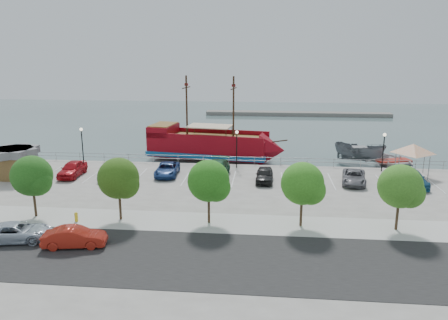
{
  "coord_description": "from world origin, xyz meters",
  "views": [
    {
      "loc": [
        3.21,
        -41.24,
        12.97
      ],
      "look_at": [
        -1.0,
        2.0,
        2.0
      ],
      "focal_mm": 35.0,
      "sensor_mm": 36.0,
      "label": 1
    }
  ],
  "objects": [
    {
      "name": "lamp_post_right",
      "position": [
        16.0,
        6.5,
        2.94
      ],
      "size": [
        0.36,
        0.36,
        4.28
      ],
      "color": "black",
      "rests_on": "land_slab"
    },
    {
      "name": "far_shore",
      "position": [
        10.0,
        55.0,
        -0.6
      ],
      "size": [
        40.0,
        3.0,
        0.8
      ],
      "primitive_type": "cube",
      "color": "slate",
      "rests_on": "ground"
    },
    {
      "name": "shed",
      "position": [
        -22.79,
        0.42,
        1.67
      ],
      "size": [
        3.86,
        3.86,
        3.13
      ],
      "rotation": [
        0.0,
        0.0,
        -0.02
      ],
      "color": "brown",
      "rests_on": "land_slab"
    },
    {
      "name": "tree_e",
      "position": [
        6.15,
        -10.07,
        3.3
      ],
      "size": [
        3.3,
        3.2,
        5.0
      ],
      "color": "#473321",
      "rests_on": "sidewalk"
    },
    {
      "name": "parked_car_b",
      "position": [
        -12.59,
        1.56,
        0.8
      ],
      "size": [
        1.91,
        4.91,
        1.59
      ],
      "primitive_type": "imported",
      "rotation": [
        0.0,
        0.0,
        -0.05
      ],
      "color": "#A6ABBC",
      "rests_on": "land_slab"
    },
    {
      "name": "parked_car_a",
      "position": [
        -17.04,
        1.39,
        0.8
      ],
      "size": [
        2.03,
        4.76,
        1.6
      ],
      "primitive_type": "imported",
      "rotation": [
        0.0,
        0.0,
        0.03
      ],
      "color": "#B6131B",
      "rests_on": "land_slab"
    },
    {
      "name": "canopy_tent",
      "position": [
        18.71,
        5.25,
        3.41
      ],
      "size": [
        5.41,
        5.41,
        3.92
      ],
      "rotation": [
        0.0,
        0.0,
        -0.17
      ],
      "color": "slate",
      "rests_on": "land_slab"
    },
    {
      "name": "street",
      "position": [
        0.0,
        -16.0,
        0.01
      ],
      "size": [
        100.0,
        8.0,
        0.04
      ],
      "primitive_type": "cube",
      "color": "black",
      "rests_on": "land_slab"
    },
    {
      "name": "lamp_post_left",
      "position": [
        -18.0,
        6.5,
        2.94
      ],
      "size": [
        0.36,
        0.36,
        4.28
      ],
      "color": "black",
      "rests_on": "land_slab"
    },
    {
      "name": "speedboat",
      "position": [
        18.59,
        11.11,
        -0.28
      ],
      "size": [
        6.98,
        8.21,
        1.44
      ],
      "primitive_type": "imported",
      "rotation": [
        0.0,
        0.0,
        0.33
      ],
      "color": "silver",
      "rests_on": "ground"
    },
    {
      "name": "tree_d",
      "position": [
        -0.85,
        -10.07,
        3.3
      ],
      "size": [
        3.3,
        3.2,
        5.0
      ],
      "color": "#473321",
      "rests_on": "sidewalk"
    },
    {
      "name": "fire_hydrant",
      "position": [
        -11.28,
        -10.8,
        0.43
      ],
      "size": [
        0.28,
        0.28,
        0.8
      ],
      "rotation": [
        0.0,
        0.0,
        -0.13
      ],
      "color": "yellow",
      "rests_on": "sidewalk"
    },
    {
      "name": "lamp_post_mid",
      "position": [
        0.0,
        6.5,
        2.94
      ],
      "size": [
        0.36,
        0.36,
        4.28
      ],
      "color": "black",
      "rests_on": "land_slab"
    },
    {
      "name": "dock_east",
      "position": [
        16.93,
        9.2,
        -0.82
      ],
      "size": [
        6.52,
        3.76,
        0.36
      ],
      "primitive_type": "cube",
      "rotation": [
        0.0,
        0.0,
        0.33
      ],
      "color": "gray",
      "rests_on": "ground"
    },
    {
      "name": "ground",
      "position": [
        0.0,
        0.0,
        -1.0
      ],
      "size": [
        160.0,
        160.0,
        0.0
      ],
      "primitive_type": "plane",
      "color": "#42595A"
    },
    {
      "name": "sidewalk",
      "position": [
        0.0,
        -10.0,
        0.01
      ],
      "size": [
        100.0,
        4.0,
        0.05
      ],
      "primitive_type": "cube",
      "color": "silver",
      "rests_on": "land_slab"
    },
    {
      "name": "parked_car_g",
      "position": [
        12.07,
        1.57,
        0.67
      ],
      "size": [
        3.02,
        5.14,
        1.34
      ],
      "primitive_type": "imported",
      "rotation": [
        0.0,
        0.0,
        -0.17
      ],
      "color": "slate",
      "rests_on": "land_slab"
    },
    {
      "name": "parked_car_c",
      "position": [
        -7.13,
        2.6,
        0.68
      ],
      "size": [
        2.52,
        4.98,
        1.35
      ],
      "primitive_type": "imported",
      "rotation": [
        0.0,
        0.0,
        0.06
      ],
      "color": "navy",
      "rests_on": "land_slab"
    },
    {
      "name": "patrol_boat",
      "position": [
        14.94,
        13.34,
        0.25
      ],
      "size": [
        6.82,
        5.2,
        2.49
      ],
      "primitive_type": "imported",
      "rotation": [
        0.0,
        0.0,
        1.07
      ],
      "color": "#585D63",
      "rests_on": "ground"
    },
    {
      "name": "parked_car_e",
      "position": [
        3.19,
        1.36,
        0.73
      ],
      "size": [
        1.83,
        4.31,
        1.45
      ],
      "primitive_type": "imported",
      "rotation": [
        0.0,
        0.0,
        -0.03
      ],
      "color": "black",
      "rests_on": "land_slab"
    },
    {
      "name": "tree_b",
      "position": [
        -14.85,
        -10.07,
        3.3
      ],
      "size": [
        3.3,
        3.2,
        5.0
      ],
      "color": "#473321",
      "rests_on": "sidewalk"
    },
    {
      "name": "tree_c",
      "position": [
        -7.85,
        -10.07,
        3.3
      ],
      "size": [
        3.3,
        3.2,
        5.0
      ],
      "color": "#473321",
      "rests_on": "sidewalk"
    },
    {
      "name": "parked_car_h",
      "position": [
        17.6,
        1.51,
        0.76
      ],
      "size": [
        2.43,
        5.36,
        1.52
      ],
      "primitive_type": "imported",
      "rotation": [
        0.0,
        0.0,
        0.06
      ],
      "color": "#1D5477",
      "rests_on": "land_slab"
    },
    {
      "name": "parked_car_d",
      "position": [
        -1.84,
        2.55,
        0.84
      ],
      "size": [
        2.66,
        5.89,
        1.67
      ],
      "primitive_type": "imported",
      "rotation": [
        0.0,
        0.0,
        -0.06
      ],
      "color": "#245B39",
      "rests_on": "land_slab"
    },
    {
      "name": "street_sedan",
      "position": [
        -9.5,
        -15.05,
        0.69
      ],
      "size": [
        4.4,
        2.17,
        1.39
      ],
      "primitive_type": "imported",
      "rotation": [
        0.0,
        0.0,
        1.74
      ],
      "color": "#B32517",
      "rests_on": "street"
    },
    {
      "name": "tree_f",
      "position": [
        13.15,
        -10.07,
        3.3
      ],
      "size": [
        3.3,
        3.2,
        5.0
      ],
      "color": "#473321",
      "rests_on": "sidewalk"
    },
    {
      "name": "seawall_railing",
      "position": [
        0.0,
        7.8,
        0.53
      ],
      "size": [
        50.0,
        0.06,
        1.0
      ],
      "color": "gray",
      "rests_on": "land_slab"
    },
    {
      "name": "land_slab",
      "position": [
        0.0,
        -21.0,
        -0.6
      ],
      "size": [
        100.0,
        58.0,
        1.2
      ],
      "primitive_type": "cube",
      "color": "gray",
      "rests_on": "ground"
    },
    {
      "name": "pirate_ship",
      "position": [
        -2.91,
        13.51,
        0.9
      ],
      "size": [
        18.2,
        7.46,
        11.33
      ],
      "rotation": [
        0.0,
        0.0,
        -0.15
      ],
      "color": "maroon",
      "rests_on": "ground"
    },
    {
      "name": "dock_mid",
      "position": [
        7.77,
        9.2,
        -0.82
      ],
      "size": [
        6.42,
        3.42,
        0.35
      ],
      "primitive_type": "cube",
      "rotation": [
        0.0,
        0.0,
        -0.28
      ],
      "color": "gray",
      "rests_on": "ground"
    },
    {
      "name": "dock_west",
      "position": [
        -12.78,
        9.2,
        -0.81
      ],
      "size": [
        6.69,
        2.04,
        0.38
      ],
      "primitive_type": "cube",
      "rotation": [
        0.0,
        0.0,
        0.02
      ],
      "color": "slate",
      "rests_on": "ground"
    },
    {
      "name": "street_van",
      "position": [
        -13.93,
        -14.54,
        0.66
      ],
      "size": [
        5.09,
        3.05,
        1.32
      ],
      "primitive_type": "imported",
      "rotation": [
        0.0,
        0.0,
        1.76
      ],
      "color": "silver",
      "rests_on": "street"
    }
  ]
}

